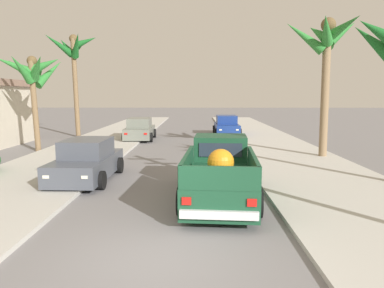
# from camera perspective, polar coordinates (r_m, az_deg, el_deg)

# --- Properties ---
(ground_plane) EXTENTS (160.00, 160.00, 0.00)m
(ground_plane) POSITION_cam_1_polar(r_m,az_deg,el_deg) (7.43, -5.48, -17.59)
(ground_plane) COLOR slate
(sidewalk_left) EXTENTS (4.93, 60.00, 0.12)m
(sidewalk_left) POSITION_cam_1_polar(r_m,az_deg,el_deg) (19.91, -17.46, -1.55)
(sidewalk_left) COLOR beige
(sidewalk_left) RESTS_ON ground
(sidewalk_right) EXTENTS (4.93, 60.00, 0.12)m
(sidewalk_right) POSITION_cam_1_polar(r_m,az_deg,el_deg) (19.50, 14.54, -1.63)
(sidewalk_right) COLOR beige
(sidewalk_right) RESTS_ON ground
(curb_left) EXTENTS (0.16, 60.00, 0.10)m
(curb_left) POSITION_cam_1_polar(r_m,az_deg,el_deg) (19.61, -14.50, -1.61)
(curb_left) COLOR silver
(curb_left) RESTS_ON ground
(curb_right) EXTENTS (0.16, 60.00, 0.10)m
(curb_right) POSITION_cam_1_polar(r_m,az_deg,el_deg) (19.27, 11.46, -1.67)
(curb_right) COLOR silver
(curb_right) RESTS_ON ground
(pickup_truck) EXTENTS (2.49, 5.33, 1.80)m
(pickup_truck) POSITION_cam_1_polar(r_m,az_deg,el_deg) (11.08, 4.45, -4.65)
(pickup_truck) COLOR #19472D
(pickup_truck) RESTS_ON ground
(car_left_near) EXTENTS (2.11, 4.30, 1.54)m
(car_left_near) POSITION_cam_1_polar(r_m,az_deg,el_deg) (25.71, -8.24, 2.25)
(car_left_near) COLOR slate
(car_left_near) RESTS_ON ground
(car_right_near) EXTENTS (2.10, 4.29, 1.54)m
(car_right_near) POSITION_cam_1_polar(r_m,az_deg,el_deg) (14.01, -16.22, -2.64)
(car_right_near) COLOR #474C56
(car_right_near) RESTS_ON ground
(car_left_mid) EXTENTS (2.02, 4.26, 1.54)m
(car_left_mid) POSITION_cam_1_polar(r_m,az_deg,el_deg) (28.64, 5.46, 2.86)
(car_left_mid) COLOR navy
(car_left_mid) RESTS_ON ground
(palm_tree_left_fore) EXTENTS (3.47, 3.85, 5.34)m
(palm_tree_left_fore) POSITION_cam_1_polar(r_m,az_deg,el_deg) (21.87, -23.82, 10.36)
(palm_tree_left_fore) COLOR brown
(palm_tree_left_fore) RESTS_ON ground
(palm_tree_right_fore) EXTENTS (3.57, 3.65, 7.54)m
(palm_tree_right_fore) POSITION_cam_1_polar(r_m,az_deg,el_deg) (28.36, -18.20, 13.40)
(palm_tree_right_fore) COLOR brown
(palm_tree_right_fore) RESTS_ON ground
(palm_tree_right_mid) EXTENTS (3.58, 3.83, 6.86)m
(palm_tree_right_mid) POSITION_cam_1_polar(r_m,az_deg,el_deg) (19.22, 20.43, 14.43)
(palm_tree_right_mid) COLOR #846B4C
(palm_tree_right_mid) RESTS_ON ground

